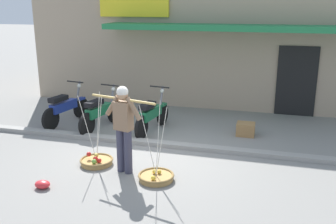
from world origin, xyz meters
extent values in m
plane|color=gray|center=(0.00, 0.00, 0.00)|extent=(90.00, 90.00, 0.00)
cube|color=gray|center=(0.00, 0.70, 0.05)|extent=(20.00, 0.24, 0.10)
cylinder|color=#38384C|center=(-0.06, -0.85, 0.43)|extent=(0.15, 0.15, 0.86)
cylinder|color=#38384C|center=(-0.23, -0.80, 0.43)|extent=(0.15, 0.15, 0.86)
cube|color=#84664C|center=(-0.14, -0.82, 1.13)|extent=(0.38, 0.28, 0.54)
sphere|color=tan|center=(-0.14, -0.82, 1.53)|extent=(0.21, 0.21, 0.21)
sphere|color=silver|center=(-0.14, -0.82, 1.58)|extent=(0.22, 0.22, 0.22)
cylinder|color=#84664C|center=(0.09, -0.88, 1.30)|extent=(0.35, 0.17, 0.43)
cylinder|color=#84664C|center=(-0.38, -0.76, 1.30)|extent=(0.35, 0.17, 0.43)
cylinder|color=tan|center=(-0.14, -0.82, 1.45)|extent=(1.39, 0.41, 0.04)
cylinder|color=#B2894C|center=(0.55, -1.01, 0.04)|extent=(0.63, 0.63, 0.09)
torus|color=olive|center=(0.55, -1.01, 0.10)|extent=(0.67, 0.67, 0.05)
sphere|color=yellow|center=(0.55, -1.20, 0.13)|extent=(0.09, 0.09, 0.09)
sphere|color=gold|center=(0.58, -0.92, 0.13)|extent=(0.08, 0.08, 0.08)
sphere|color=gold|center=(0.50, -0.94, 0.13)|extent=(0.09, 0.09, 0.09)
cylinder|color=silver|center=(0.55, -0.86, 0.77)|extent=(0.01, 0.30, 1.36)
cylinder|color=silver|center=(0.42, -1.08, 0.77)|extent=(0.26, 0.16, 1.36)
cylinder|color=silver|center=(0.67, -1.08, 0.77)|extent=(0.26, 0.16, 1.36)
cylinder|color=#B2894C|center=(-0.83, -0.64, 0.04)|extent=(0.63, 0.63, 0.09)
torus|color=olive|center=(-0.83, -0.64, 0.10)|extent=(0.67, 0.67, 0.05)
sphere|color=red|center=(-0.83, -0.69, 0.14)|extent=(0.10, 0.10, 0.10)
sphere|color=red|center=(-0.72, -0.75, 0.14)|extent=(0.09, 0.09, 0.09)
sphere|color=#7BBE48|center=(-0.85, -0.66, 0.14)|extent=(0.09, 0.09, 0.09)
sphere|color=#6DA940|center=(-0.79, -0.83, 0.14)|extent=(0.10, 0.10, 0.10)
sphere|color=gold|center=(-0.84, -0.62, 0.18)|extent=(0.09, 0.09, 0.09)
sphere|color=red|center=(-1.00, -0.64, 0.20)|extent=(0.10, 0.10, 0.10)
cylinder|color=silver|center=(-0.83, -0.49, 0.77)|extent=(0.01, 0.30, 1.36)
cylinder|color=silver|center=(-0.96, -0.71, 0.77)|extent=(0.26, 0.16, 1.36)
cylinder|color=silver|center=(-0.71, -0.71, 0.77)|extent=(0.26, 0.16, 1.36)
cylinder|color=black|center=(-2.70, 2.26, 0.29)|extent=(0.18, 0.59, 0.58)
cylinder|color=black|center=(-2.91, 1.04, 0.29)|extent=(0.18, 0.59, 0.58)
cube|color=navy|center=(-2.70, 2.26, 0.55)|extent=(0.19, 0.30, 0.06)
cube|color=navy|center=(-2.82, 1.55, 0.51)|extent=(0.35, 0.92, 0.24)
cube|color=black|center=(-2.86, 1.38, 0.75)|extent=(0.31, 0.59, 0.12)
cylinder|color=slate|center=(-2.72, 2.17, 0.68)|extent=(0.11, 0.30, 0.76)
cylinder|color=black|center=(-2.73, 2.09, 1.07)|extent=(0.54, 0.13, 0.04)
sphere|color=silver|center=(-2.70, 2.24, 0.93)|extent=(0.11, 0.11, 0.11)
cylinder|color=black|center=(-1.60, 2.11, 0.29)|extent=(0.18, 0.59, 0.58)
cylinder|color=black|center=(-1.81, 0.88, 0.29)|extent=(0.18, 0.59, 0.58)
cube|color=#19663D|center=(-1.60, 2.11, 0.55)|extent=(0.19, 0.30, 0.06)
cube|color=#19663D|center=(-1.73, 1.40, 0.51)|extent=(0.35, 0.92, 0.24)
cube|color=black|center=(-1.76, 1.22, 0.75)|extent=(0.31, 0.59, 0.12)
cylinder|color=slate|center=(-1.62, 2.01, 0.68)|extent=(0.11, 0.30, 0.76)
cylinder|color=black|center=(-1.63, 1.93, 1.07)|extent=(0.54, 0.13, 0.04)
sphere|color=silver|center=(-1.61, 2.09, 0.93)|extent=(0.11, 0.11, 0.11)
cylinder|color=black|center=(-0.28, 2.25, 0.29)|extent=(0.16, 0.59, 0.58)
cylinder|color=black|center=(-0.45, 1.02, 0.29)|extent=(0.16, 0.59, 0.58)
cube|color=#19663D|center=(-0.28, 2.25, 0.55)|extent=(0.18, 0.30, 0.06)
cube|color=#19663D|center=(-0.38, 1.53, 0.51)|extent=(0.32, 0.92, 0.24)
cube|color=black|center=(-0.40, 1.36, 0.75)|extent=(0.29, 0.58, 0.12)
cylinder|color=slate|center=(-0.29, 2.15, 0.68)|extent=(0.10, 0.30, 0.76)
cylinder|color=black|center=(-0.30, 2.07, 1.07)|extent=(0.54, 0.11, 0.04)
sphere|color=silver|center=(-0.28, 2.23, 0.93)|extent=(0.11, 0.11, 0.11)
cube|color=tan|center=(1.20, 6.67, 2.10)|extent=(13.00, 5.00, 4.20)
cube|color=#237F47|center=(1.20, 3.67, 2.50)|extent=(7.15, 1.00, 0.16)
cube|color=yellow|center=(-1.72, 4.12, 3.20)|extent=(2.20, 0.08, 0.90)
cube|color=black|center=(3.15, 4.15, 1.00)|extent=(1.10, 0.06, 2.00)
ellipsoid|color=red|center=(-1.30, -1.85, 0.07)|extent=(0.28, 0.22, 0.14)
cube|color=olive|center=(1.94, 1.95, 0.16)|extent=(0.44, 0.36, 0.32)
camera|label=1|loc=(2.47, -7.15, 3.15)|focal=40.79mm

